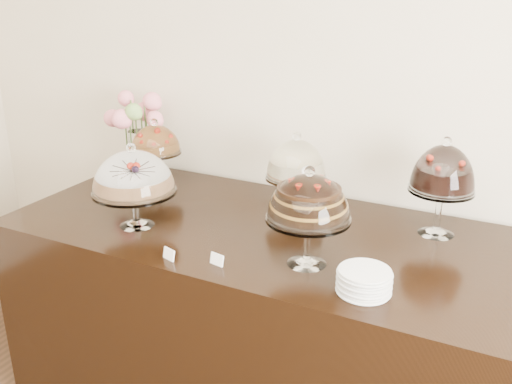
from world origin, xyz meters
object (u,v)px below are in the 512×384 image
at_px(cake_stand_cheesecake, 296,163).
at_px(plate_stack, 364,281).
at_px(cake_stand_sugar_sponge, 133,175).
at_px(flower_vase, 137,125).
at_px(display_counter, 261,317).
at_px(cake_stand_choco_layer, 309,201).
at_px(cake_stand_dark_choco, 443,173).
at_px(cake_stand_fruit_tart, 155,143).

height_order(cake_stand_cheesecake, plate_stack, cake_stand_cheesecake).
relative_size(cake_stand_sugar_sponge, cake_stand_cheesecake, 1.01).
bearing_deg(flower_vase, display_counter, -20.60).
xyz_separation_m(display_counter, cake_stand_choco_layer, (0.30, -0.22, 0.70)).
xyz_separation_m(cake_stand_dark_choco, plate_stack, (-0.13, -0.60, -0.23)).
xyz_separation_m(cake_stand_choco_layer, cake_stand_dark_choco, (0.38, 0.49, 0.02)).
bearing_deg(cake_stand_choco_layer, cake_stand_sugar_sponge, -179.84).
bearing_deg(cake_stand_dark_choco, display_counter, -157.89).
xyz_separation_m(flower_vase, plate_stack, (1.46, -0.66, -0.23)).
bearing_deg(display_counter, cake_stand_sugar_sponge, -156.04).
height_order(cake_stand_sugar_sponge, plate_stack, cake_stand_sugar_sponge).
relative_size(cake_stand_cheesecake, plate_stack, 1.98).
height_order(cake_stand_choco_layer, cake_stand_fruit_tart, cake_stand_choco_layer).
height_order(flower_vase, plate_stack, flower_vase).
bearing_deg(display_counter, cake_stand_dark_choco, 22.11).
xyz_separation_m(cake_stand_cheesecake, cake_stand_fruit_tart, (-0.77, -0.02, 0.00)).
bearing_deg(cake_stand_fruit_tart, cake_stand_sugar_sponge, -63.82).
bearing_deg(cake_stand_choco_layer, cake_stand_dark_choco, 52.19).
xyz_separation_m(cake_stand_sugar_sponge, flower_vase, (-0.41, 0.56, 0.05)).
height_order(cake_stand_choco_layer, cake_stand_cheesecake, cake_stand_choco_layer).
relative_size(display_counter, plate_stack, 11.96).
distance_m(cake_stand_dark_choco, cake_stand_fruit_tart, 1.41).
relative_size(cake_stand_sugar_sponge, cake_stand_choco_layer, 0.96).
distance_m(cake_stand_choco_layer, cake_stand_fruit_tart, 1.13).
bearing_deg(cake_stand_cheesecake, cake_stand_choco_layer, -62.23).
xyz_separation_m(display_counter, plate_stack, (0.55, -0.32, 0.49)).
xyz_separation_m(cake_stand_cheesecake, cake_stand_dark_choco, (0.64, 0.01, 0.05)).
bearing_deg(display_counter, cake_stand_cheesecake, 80.94).
bearing_deg(cake_stand_sugar_sponge, plate_stack, -5.74).
height_order(cake_stand_dark_choco, cake_stand_fruit_tart, cake_stand_dark_choco).
bearing_deg(cake_stand_sugar_sponge, cake_stand_fruit_tart, 116.18).
distance_m(cake_stand_cheesecake, cake_stand_dark_choco, 0.64).
relative_size(display_counter, flower_vase, 4.97).
relative_size(cake_stand_dark_choco, plate_stack, 2.28).
relative_size(display_counter, cake_stand_choco_layer, 5.71).
bearing_deg(cake_stand_dark_choco, cake_stand_sugar_sponge, -157.10).
relative_size(cake_stand_cheesecake, cake_stand_dark_choco, 0.87).
height_order(cake_stand_sugar_sponge, cake_stand_choco_layer, cake_stand_choco_layer).
xyz_separation_m(display_counter, cake_stand_dark_choco, (0.68, 0.28, 0.72)).
bearing_deg(cake_stand_choco_layer, cake_stand_cheesecake, 117.77).
bearing_deg(cake_stand_dark_choco, flower_vase, 177.69).
xyz_separation_m(cake_stand_fruit_tart, plate_stack, (1.28, -0.58, -0.18)).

